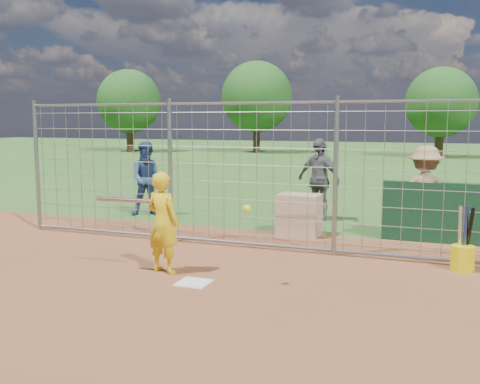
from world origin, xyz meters
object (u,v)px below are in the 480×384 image
at_px(bystander_b, 318,180).
at_px(equipment_bin, 299,215).
at_px(batter, 163,223).
at_px(bystander_c, 425,193).
at_px(bucket_with_bats, 463,255).
at_px(bystander_a, 148,179).

relative_size(bystander_b, equipment_bin, 2.28).
bearing_deg(batter, equipment_bin, -99.52).
distance_m(bystander_c, bucket_with_bats, 2.16).
relative_size(bystander_c, equipment_bin, 2.19).
relative_size(batter, bystander_c, 0.85).
relative_size(bystander_b, bystander_c, 1.04).
bearing_deg(bystander_b, bystander_a, -145.13).
xyz_separation_m(batter, bystander_b, (1.21, 4.91, 0.17)).
distance_m(batter, bystander_a, 4.88).
distance_m(bystander_b, equipment_bin, 1.77).
relative_size(batter, equipment_bin, 1.86).
relative_size(bystander_a, bystander_c, 0.98).
bearing_deg(bystander_b, batter, -80.74).
xyz_separation_m(bystander_c, bucket_with_bats, (0.62, -1.98, -0.63)).
distance_m(equipment_bin, bucket_with_bats, 3.30).
xyz_separation_m(batter, bucket_with_bats, (4.10, 1.62, -0.50)).
bearing_deg(bystander_c, bystander_b, -35.76).
xyz_separation_m(batter, bystander_c, (3.48, 3.60, 0.13)).
xyz_separation_m(bystander_b, bystander_c, (2.27, -1.31, -0.03)).
height_order(batter, bystander_c, bystander_c).
distance_m(bystander_a, equipment_bin, 3.98).
relative_size(bystander_a, equipment_bin, 2.16).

